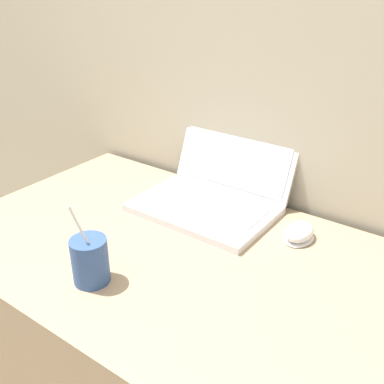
{
  "coord_description": "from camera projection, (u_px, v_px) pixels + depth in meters",
  "views": [
    {
      "loc": [
        0.59,
        -0.36,
        1.33
      ],
      "look_at": [
        -0.02,
        0.49,
        0.8
      ],
      "focal_mm": 42.0,
      "sensor_mm": 36.0,
      "label": 1
    }
  ],
  "objects": [
    {
      "name": "wall_back",
      "position": [
        255.0,
        1.0,
        1.14
      ],
      "size": [
        7.0,
        0.04,
        2.5
      ],
      "color": "#BCB299",
      "rests_on": "ground_plane"
    },
    {
      "name": "desk",
      "position": [
        168.0,
        353.0,
        1.26
      ],
      "size": [
        1.1,
        0.7,
        0.72
      ],
      "color": "tan",
      "rests_on": "ground_plane"
    },
    {
      "name": "laptop",
      "position": [
        215.0,
        188.0,
        1.26
      ],
      "size": [
        0.37,
        0.34,
        0.23
      ],
      "color": "silver",
      "rests_on": "desk"
    },
    {
      "name": "drink_cup",
      "position": [
        90.0,
        260.0,
        0.95
      ],
      "size": [
        0.08,
        0.08,
        0.19
      ],
      "color": "#33518C",
      "rests_on": "desk"
    },
    {
      "name": "computer_mouse",
      "position": [
        299.0,
        233.0,
        1.11
      ],
      "size": [
        0.07,
        0.1,
        0.04
      ],
      "color": "white",
      "rests_on": "desk"
    }
  ]
}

